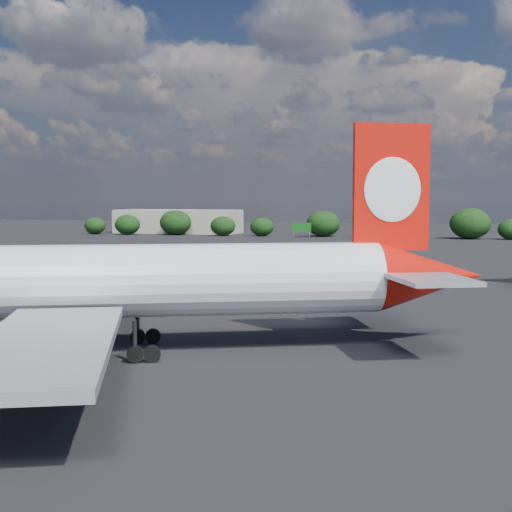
# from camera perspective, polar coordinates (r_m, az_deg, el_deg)

# --- Properties ---
(ground) EXTENTS (500.00, 500.00, 0.00)m
(ground) POSITION_cam_1_polar(r_m,az_deg,el_deg) (100.40, -1.01, -2.21)
(ground) COLOR black
(ground) RESTS_ON ground
(qantas_airliner) EXTENTS (52.24, 50.36, 17.94)m
(qantas_airliner) POSITION_cam_1_polar(r_m,az_deg,el_deg) (55.71, -9.95, -2.15)
(qantas_airliner) COLOR white
(qantas_airliner) RESTS_ON ground
(terminal_building) EXTENTS (42.00, 16.00, 8.00)m
(terminal_building) POSITION_cam_1_polar(r_m,az_deg,el_deg) (246.25, -6.24, 2.77)
(terminal_building) COLOR #A1988A
(terminal_building) RESTS_ON ground
(highway_sign) EXTENTS (6.00, 0.30, 4.50)m
(highway_sign) POSITION_cam_1_polar(r_m,az_deg,el_deg) (216.64, 3.66, 2.30)
(highway_sign) COLOR #136319
(highway_sign) RESTS_ON ground
(billboard_yellow) EXTENTS (5.00, 0.30, 5.50)m
(billboard_yellow) POSITION_cam_1_polar(r_m,az_deg,el_deg) (217.98, 11.73, 2.42)
(billboard_yellow) COLOR yellow
(billboard_yellow) RESTS_ON ground
(horizon_treeline) EXTENTS (203.99, 14.74, 9.09)m
(horizon_treeline) POSITION_cam_1_polar(r_m,az_deg,el_deg) (216.93, 12.49, 2.36)
(horizon_treeline) COLOR black
(horizon_treeline) RESTS_ON ground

